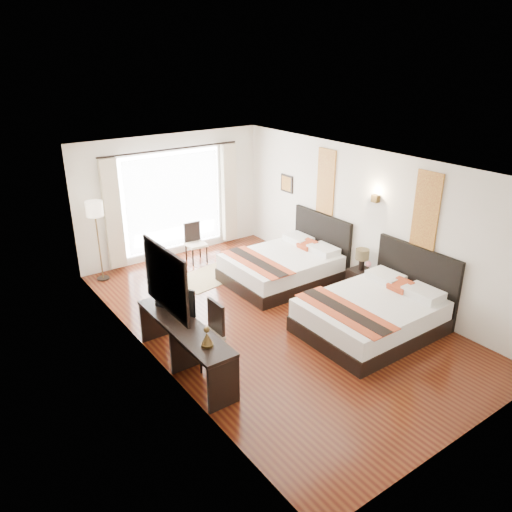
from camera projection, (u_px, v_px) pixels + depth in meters
floor at (272, 318)px, 8.99m from camera, size 4.50×7.50×0.01m
ceiling at (274, 164)px, 7.92m from camera, size 4.50×7.50×0.02m
wall_headboard at (365, 221)px, 9.66m from camera, size 0.01×7.50×2.80m
wall_desk at (150, 278)px, 7.24m from camera, size 0.01×7.50×2.80m
wall_window at (172, 197)px, 11.26m from camera, size 4.50×0.01×2.80m
wall_entry at (474, 343)px, 5.63m from camera, size 4.50×0.01×2.80m
window_glass at (173, 201)px, 11.29m from camera, size 2.40×0.02×2.20m
sheer_curtain at (174, 202)px, 11.24m from camera, size 2.30×0.02×2.10m
drape_left at (113, 214)px, 10.44m from camera, size 0.35×0.14×2.35m
drape_right at (229, 193)px, 12.00m from camera, size 0.35×0.14×2.35m
art_panel_near at (426, 211)px, 8.43m from camera, size 0.03×0.50×1.35m
art_panel_far at (326, 182)px, 10.28m from camera, size 0.03×0.50×1.35m
wall_sconce at (376, 199)px, 9.23m from camera, size 0.10×0.14×0.14m
mirror_frame at (166, 280)px, 6.84m from camera, size 0.04×1.25×0.95m
mirror_glass at (167, 279)px, 6.85m from camera, size 0.01×1.12×0.82m
bed_near at (374, 313)px, 8.47m from camera, size 2.29×1.79×1.30m
bed_far at (285, 266)px, 10.35m from camera, size 2.23×1.74×1.26m
nightstand at (362, 282)px, 9.79m from camera, size 0.42×0.52×0.50m
table_lamp at (362, 256)px, 9.63m from camera, size 0.27×0.27×0.42m
vase at (368, 269)px, 9.58m from camera, size 0.16×0.16×0.13m
console_desk at (185, 347)px, 7.41m from camera, size 0.50×2.20×0.76m
television at (171, 300)px, 7.51m from camera, size 0.41×0.74×0.44m
bronze_figurine at (207, 338)px, 6.71m from camera, size 0.23×0.23×0.26m
desk_chair at (207, 345)px, 7.60m from camera, size 0.46×0.46×0.99m
floor_lamp at (95, 214)px, 9.96m from camera, size 0.34×0.34×1.69m
side_table at (158, 263)px, 10.57m from camera, size 0.48×0.48×0.56m
fruit_bowl at (157, 251)px, 10.43m from camera, size 0.24×0.24×0.05m
window_chair at (196, 250)px, 11.29m from camera, size 0.44×0.44×0.89m
jute_rug at (209, 277)px, 10.59m from camera, size 1.53×1.17×0.01m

